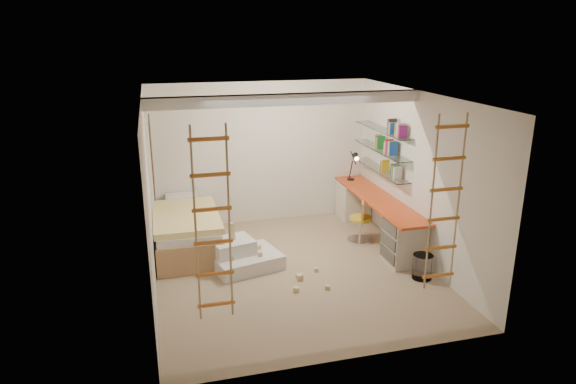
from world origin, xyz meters
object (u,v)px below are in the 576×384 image
object	(u,v)px
swivel_chair	(361,227)
play_platform	(242,256)
bed	(186,230)
desk	(376,216)

from	to	relation	value
swivel_chair	play_platform	xyz separation A→B (m)	(-2.12, -0.45, -0.10)
bed	swivel_chair	size ratio (longest dim) A/B	2.74
desk	swivel_chair	bearing A→B (deg)	-165.45
swivel_chair	play_platform	size ratio (longest dim) A/B	0.64
swivel_chair	play_platform	distance (m)	2.17
swivel_chair	play_platform	world-z (taller)	swivel_chair
play_platform	desk	bearing A→B (deg)	12.29
desk	play_platform	xyz separation A→B (m)	(-2.43, -0.53, -0.23)
bed	swivel_chair	world-z (taller)	swivel_chair
desk	bed	distance (m)	3.22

